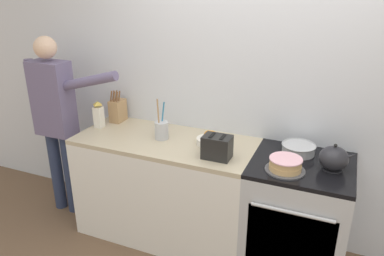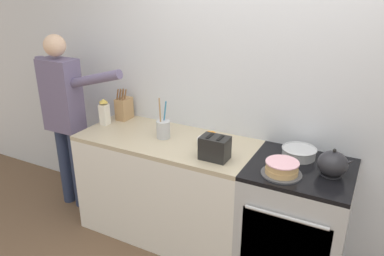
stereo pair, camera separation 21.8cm
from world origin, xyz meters
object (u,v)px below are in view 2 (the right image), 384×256
Objects in this scene: layer_cake at (282,168)px; toaster at (215,148)px; milk_carton at (104,112)px; stove_range at (295,222)px; utensil_crock at (163,129)px; fruit_bowl at (210,140)px; tea_kettle at (333,164)px; mixing_bowl at (299,153)px; person_baker at (64,109)px; knife_block at (124,108)px.

toaster is at bearing 179.07° from layer_cake.
milk_carton is at bearing 171.58° from toaster.
stove_range is 2.66× the size of utensil_crock.
layer_cake is (-0.10, -0.15, 0.49)m from stove_range.
fruit_bowl is at bearing 175.47° from stove_range.
utensil_crock reaches higher than tea_kettle.
tea_kettle is at bearing -32.86° from mixing_bowl.
tea_kettle is 0.79m from toaster.
person_baker is at bearing 176.60° from toaster.
mixing_bowl is (-0.25, 0.16, -0.04)m from tea_kettle.
milk_carton is 0.14× the size of person_baker.
tea_kettle is at bearing -0.91° from milk_carton.
tea_kettle is 0.14× the size of person_baker.
mixing_bowl is 1.68m from milk_carton.
fruit_bowl is at bearing 161.26° from layer_cake.
utensil_crock is at bearing 179.32° from tea_kettle.
layer_cake is at bearing -18.74° from fruit_bowl.
fruit_bowl is at bearing 175.96° from tea_kettle.
utensil_crock is (-1.31, 0.02, -0.01)m from tea_kettle.
toaster is (0.52, -0.15, 0.01)m from utensil_crock.
knife_block is at bearing 71.02° from milk_carton.
toaster is at bearing -169.99° from tea_kettle.
tea_kettle is 1.92m from milk_carton.
stove_range is at bearing -7.42° from knife_block.
knife_block is 1.23× the size of milk_carton.
mixing_bowl is at bearing 7.93° from utensil_crock.
toaster is at bearing -18.64° from knife_block.
mixing_bowl is 2.09m from person_baker.
tea_kettle is at bearing 26.42° from layer_cake.
toaster reaches higher than fruit_bowl.
utensil_crock reaches higher than knife_block.
person_baker is (-2.07, -0.21, 0.07)m from mixing_bowl.
knife_block is (-1.85, 0.22, 0.02)m from tea_kettle.
utensil_crock is at bearing -172.07° from mixing_bowl.
tea_kettle is 0.30m from mixing_bowl.
layer_cake is 0.66m from fruit_bowl.
utensil_crock is (-1.06, -0.15, 0.04)m from mixing_bowl.
layer_cake is 1.37× the size of fruit_bowl.
knife_block is at bearing 172.58° from stove_range.
milk_carton is (-1.14, 0.17, 0.03)m from toaster.
layer_cake is 0.16× the size of person_baker.
layer_cake is 0.93× the size of knife_block.
person_baker is (-1.41, -0.11, 0.06)m from fruit_bowl.
knife_block is at bearing 26.51° from person_baker.
milk_carton is (-1.67, -0.13, 0.07)m from mixing_bowl.
layer_cake is 1.13× the size of tea_kettle.
utensil_crock is at bearing -20.80° from knife_block.
mixing_bowl is 1.14× the size of toaster.
tea_kettle is 0.71× the size of utensil_crock.
mixing_bowl is at bearing 147.14° from tea_kettle.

